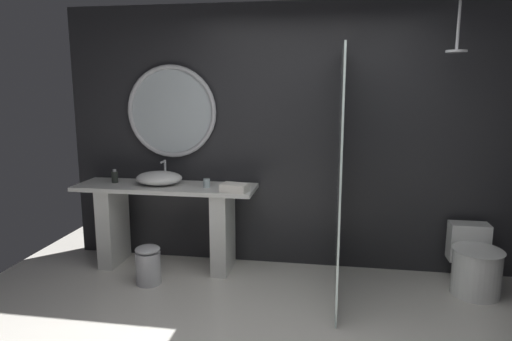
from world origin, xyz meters
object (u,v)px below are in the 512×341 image
at_px(folded_hand_towel, 234,188).
at_px(tumbler_cup, 207,183).
at_px(toilet, 474,264).
at_px(vessel_sink, 159,178).
at_px(rain_shower_head, 457,44).
at_px(soap_dispenser, 115,177).
at_px(round_wall_mirror, 171,112).
at_px(waste_bin, 148,264).

bearing_deg(folded_hand_towel, tumbler_cup, 156.47).
bearing_deg(folded_hand_towel, toilet, 1.63).
bearing_deg(tumbler_cup, vessel_sink, 174.58).
distance_m(tumbler_cup, rain_shower_head, 2.52).
bearing_deg(soap_dispenser, rain_shower_head, -1.99).
relative_size(soap_dispenser, rain_shower_head, 0.33).
relative_size(round_wall_mirror, toilet, 1.49).
bearing_deg(toilet, rain_shower_head, 174.94).
xyz_separation_m(tumbler_cup, waste_bin, (-0.46, -0.40, -0.70)).
relative_size(rain_shower_head, waste_bin, 1.13).
relative_size(tumbler_cup, soap_dispenser, 0.63).
xyz_separation_m(round_wall_mirror, rain_shower_head, (2.61, -0.32, 0.60)).
xyz_separation_m(soap_dispenser, waste_bin, (0.52, -0.47, -0.72)).
xyz_separation_m(vessel_sink, toilet, (2.97, -0.12, -0.65)).
xyz_separation_m(vessel_sink, rain_shower_head, (2.68, -0.09, 1.24)).
relative_size(vessel_sink, tumbler_cup, 5.37).
distance_m(rain_shower_head, folded_hand_towel, 2.27).
bearing_deg(toilet, folded_hand_towel, -178.37).
height_order(soap_dispenser, waste_bin, soap_dispenser).
bearing_deg(folded_hand_towel, vessel_sink, 167.41).
height_order(round_wall_mirror, folded_hand_towel, round_wall_mirror).
distance_m(soap_dispenser, round_wall_mirror, 0.88).
distance_m(rain_shower_head, toilet, 1.92).
relative_size(vessel_sink, round_wall_mirror, 0.49).
xyz_separation_m(round_wall_mirror, toilet, (2.90, -0.34, -1.30)).
relative_size(vessel_sink, soap_dispenser, 3.38).
distance_m(round_wall_mirror, rain_shower_head, 2.70).
height_order(vessel_sink, waste_bin, vessel_sink).
bearing_deg(soap_dispenser, folded_hand_towel, -8.71).
bearing_deg(vessel_sink, toilet, -2.27).
bearing_deg(vessel_sink, soap_dispenser, 177.93).
bearing_deg(toilet, waste_bin, -173.51).
bearing_deg(folded_hand_towel, round_wall_mirror, 151.24).
bearing_deg(rain_shower_head, waste_bin, -172.27).
bearing_deg(tumbler_cup, round_wall_mirror, 147.84).
relative_size(tumbler_cup, waste_bin, 0.23).
bearing_deg(rain_shower_head, folded_hand_towel, -177.35).
bearing_deg(tumbler_cup, rain_shower_head, -1.18).
distance_m(vessel_sink, rain_shower_head, 2.96).
bearing_deg(soap_dispenser, toilet, -2.25).
relative_size(vessel_sink, waste_bin, 1.26).
bearing_deg(vessel_sink, waste_bin, -85.05).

